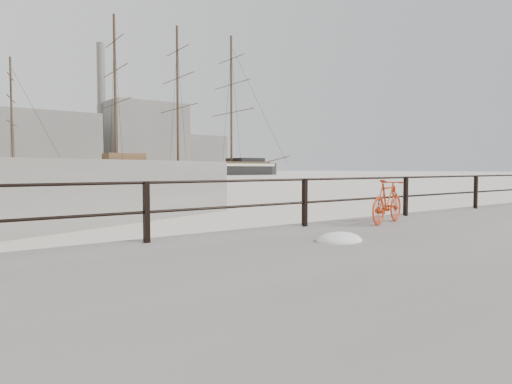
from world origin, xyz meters
TOP-DOWN VIEW (x-y plane):
  - ground at (0.00, 0.00)m, footprint 400.00×400.00m
  - guardrail at (0.00, -0.15)m, footprint 28.00×0.10m
  - bicycle at (-1.71, -0.88)m, footprint 1.61×0.66m
  - barque_black at (35.48, 81.34)m, footprint 59.43×22.57m
  - industrial_west at (20.00, 140.00)m, footprint 32.00×18.00m
  - industrial_mid at (55.00, 145.00)m, footprint 26.00×20.00m
  - industrial_east at (78.00, 150.00)m, footprint 20.00×16.00m
  - smokestack at (42.00, 150.00)m, footprint 2.80×2.80m

SIDE VIEW (x-z plane):
  - ground at x=0.00m, z-range 0.00..0.00m
  - barque_black at x=35.48m, z-range -16.58..16.58m
  - bicycle at x=-1.71m, z-range 0.35..1.32m
  - guardrail at x=0.00m, z-range 0.35..1.35m
  - industrial_east at x=78.00m, z-range 0.00..14.00m
  - industrial_west at x=20.00m, z-range 0.00..18.00m
  - industrial_mid at x=55.00m, z-range 0.00..24.00m
  - smokestack at x=42.00m, z-range 0.00..44.00m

